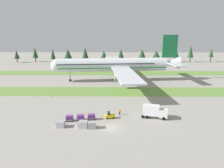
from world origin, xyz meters
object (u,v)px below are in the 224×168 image
Objects in this scene: uld_container_0 at (61,124)px; baggage_tug at (110,116)px; cargo_dolly_third at (70,118)px; uld_container_3 at (92,125)px; catering_truck at (154,111)px; airliner at (116,65)px; taxiway_marker_1 at (166,94)px; taxiway_marker_2 at (51,96)px; uld_container_1 at (84,124)px; uld_container_2 at (82,125)px; cargo_dolly_second at (81,117)px; cargo_dolly_lead at (91,116)px; taxiway_marker_3 at (84,96)px; ground_crew_marshaller at (120,112)px; taxiway_marker_0 at (143,94)px.

baggage_tug is at bearing 24.91° from uld_container_0.
uld_container_3 is at bearing 45.74° from cargo_dolly_third.
airliner is at bearing -154.04° from catering_truck.
taxiway_marker_1 is (31.57, 25.34, -0.66)m from cargo_dolly_third.
cargo_dolly_third is 24.17m from taxiway_marker_2.
taxiway_marker_1 is at bearing 47.21° from uld_container_1.
uld_container_3 reaches higher than uld_container_2.
catering_truck is 3.65× the size of uld_container_3.
uld_container_0 reaches higher than uld_container_2.
uld_container_1 is 0.42m from uld_container_2.
uld_container_3 is (6.32, -4.28, -0.09)m from cargo_dolly_third.
uld_container_3 is 38.92m from taxiway_marker_1.
cargo_dolly_second reaches higher than taxiway_marker_1.
taxiway_marker_2 is (-24.07, -27.38, -7.56)m from airliner.
cargo_dolly_lead is at bearing 165.37° from airliner.
uld_container_0 is 5.81m from uld_container_1.
catering_truck is 3.65× the size of uld_container_0.
uld_container_3 is 4.33× the size of taxiway_marker_3.
cargo_dolly_lead reaches higher than taxiway_marker_2.
uld_container_1 is at bearing -57.03° from catering_truck.
uld_container_2 reaches higher than taxiway_marker_3.
baggage_tug is 12.33m from catering_truck.
taxiway_marker_2 reaches higher than taxiway_marker_3.
uld_container_2 is at bearing 162.53° from uld_container_1.
uld_container_1 is (1.46, -4.61, -0.04)m from cargo_dolly_second.
ground_crew_marshaller reaches higher than taxiway_marker_0.
airliner is 30.77m from taxiway_marker_3.
cargo_dolly_second is at bearing -70.90° from catering_truck.
uld_container_1 is at bearing -56.73° from baggage_tug.
uld_container_1 reaches higher than uld_container_3.
cargo_dolly_second is at bearing 125.91° from uld_container_3.
baggage_tug is at bearing 41.22° from uld_container_2.
uld_container_2 is (5.42, -0.25, -0.01)m from uld_container_0.
cargo_dolly_second is 1.00× the size of cargo_dolly_third.
uld_container_1 is at bearing -122.66° from taxiway_marker_0.
catering_truck is at bearing 19.23° from uld_container_1.
baggage_tug is 1.39× the size of uld_container_3.
uld_container_2 is at bearing 34.49° from cargo_dolly_third.
taxiway_marker_3 is (-5.35, 25.72, -0.60)m from uld_container_3.
cargo_dolly_third is 1.40× the size of ground_crew_marshaller.
ground_crew_marshaller is at bearing -131.01° from taxiway_marker_1.
uld_container_1 is 1.00× the size of uld_container_3.
cargo_dolly_third reaches higher than taxiway_marker_3.
baggage_tug is at bearing 90.00° from cargo_dolly_second.
catering_truck is 9.76m from ground_crew_marshaller.
ground_crew_marshaller reaches higher than uld_container_0.
uld_container_1 is at bearing 44.10° from ground_crew_marshaller.
taxiway_marker_1 is (27.26, 29.44, -0.62)m from uld_container_1.
cargo_dolly_second is at bearing -84.86° from taxiway_marker_3.
uld_container_3 reaches higher than taxiway_marker_2.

